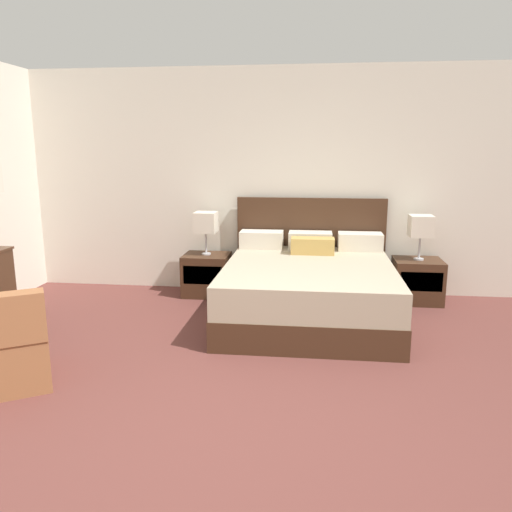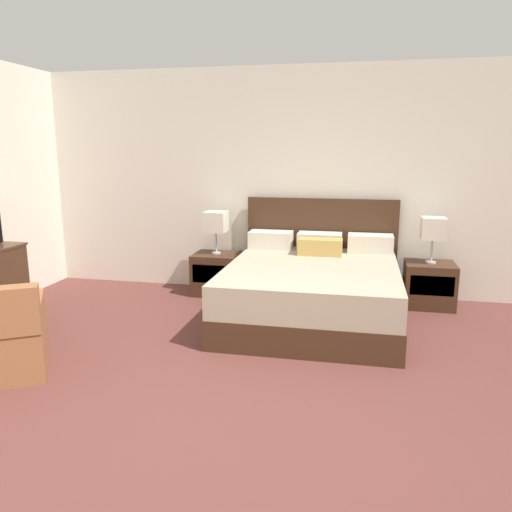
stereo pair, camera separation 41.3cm
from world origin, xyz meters
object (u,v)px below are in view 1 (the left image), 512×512
table_lamp_right (421,227)px  bed (309,287)px  nightstand_left (207,275)px  table_lamp_left (206,223)px  nightstand_right (417,281)px

table_lamp_right → bed: bearing=-150.5°
nightstand_left → table_lamp_right: table_lamp_right is taller
nightstand_left → table_lamp_right: bearing=0.0°
nightstand_left → bed: bearing=-29.4°
nightstand_left → table_lamp_left: size_ratio=1.05×
table_lamp_left → nightstand_right: bearing=-0.0°
nightstand_left → nightstand_right: bearing=0.0°
table_lamp_right → nightstand_left: bearing=-180.0°
nightstand_right → table_lamp_left: 2.55m
bed → table_lamp_right: bearing=29.5°
table_lamp_left → bed: bearing=-29.5°
nightstand_right → table_lamp_right: bearing=90.0°
nightstand_right → table_lamp_left: table_lamp_left is taller
nightstand_left → nightstand_right: 2.47m
bed → nightstand_right: (1.24, 0.70, -0.08)m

